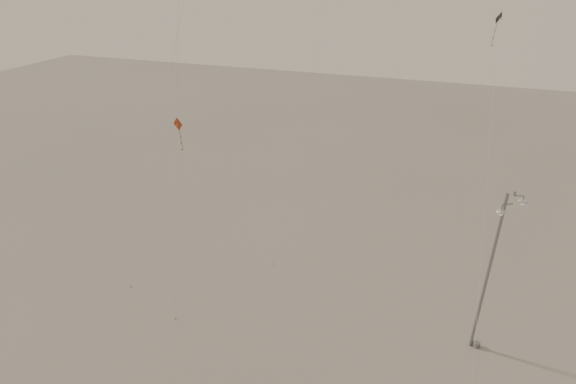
% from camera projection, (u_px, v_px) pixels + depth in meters
% --- Properties ---
extents(ground, '(160.00, 160.00, 0.00)m').
position_uv_depth(ground, '(261.00, 376.00, 30.65)').
color(ground, gray).
rests_on(ground, ground).
extents(street_lamp, '(1.80, 1.00, 10.02)m').
position_uv_depth(street_lamp, '(491.00, 269.00, 30.78)').
color(street_lamp, gray).
rests_on(street_lamp, ground).
extents(kite_1, '(1.10, 3.14, 24.68)m').
position_uv_depth(kite_1, '(179.00, 5.00, 29.56)').
color(kite_1, '#2B2824').
rests_on(kite_1, ground).
extents(kite_3, '(4.30, 8.26, 13.58)m').
position_uv_depth(kite_3, '(154.00, 179.00, 28.76)').
color(kite_3, maroon).
rests_on(kite_3, ground).
extents(kite_4, '(1.74, 16.09, 17.95)m').
position_uv_depth(kite_4, '(493.00, 94.00, 33.25)').
color(kite_4, '#2B2824').
rests_on(kite_4, ground).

